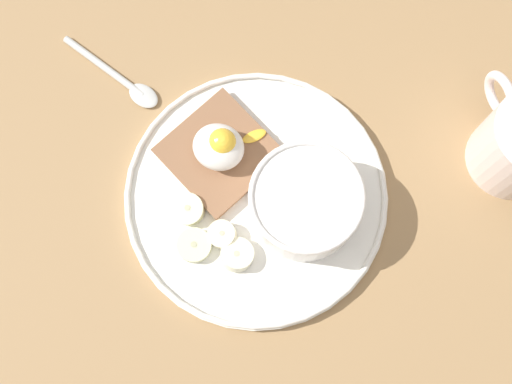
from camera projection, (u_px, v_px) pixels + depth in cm
name	position (u px, v px, depth cm)	size (l,w,h in cm)	color
ground_plane	(256.00, 201.00, 77.21)	(120.00, 120.00, 2.00)	#9D794F
plate	(256.00, 197.00, 75.46)	(27.97, 27.97, 1.60)	white
oatmeal_bowl	(305.00, 202.00, 72.16)	(11.60, 11.60, 5.80)	white
toast_slice	(220.00, 153.00, 75.64)	(13.57, 13.57, 1.25)	#8C6143
poached_egg	(220.00, 146.00, 73.26)	(6.76, 6.93, 4.21)	white
banana_slice_front	(237.00, 255.00, 72.97)	(4.25, 4.39, 1.97)	#F2ECC6
banana_slice_left	(222.00, 234.00, 73.51)	(4.12, 4.06, 1.75)	beige
banana_slice_back	(194.00, 245.00, 73.49)	(5.08, 5.08, 1.15)	beige
banana_slice_right	(188.00, 209.00, 74.12)	(4.39, 4.50, 1.85)	beige
spoon	(122.00, 80.00, 78.99)	(13.12, 4.64, 0.80)	silver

